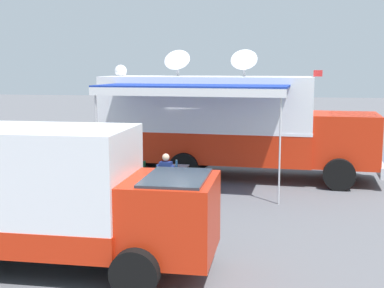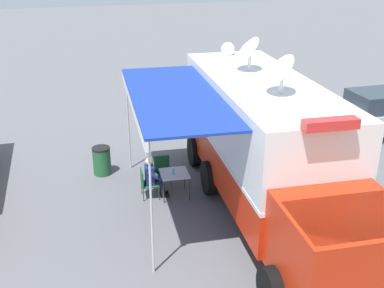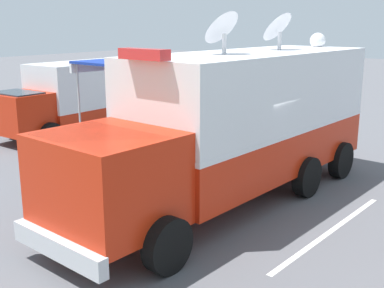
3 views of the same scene
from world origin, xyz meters
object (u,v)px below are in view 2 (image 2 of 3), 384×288
object	(u,v)px
traffic_cone	(196,125)
seated_responder	(153,176)
folding_chair_beside_table	(162,168)
command_truck	(267,146)
folding_table	(174,175)
trash_bin	(102,161)
car_far_corner	(380,114)
water_bottle	(173,171)
folding_chair_at_table	(146,181)

from	to	relation	value
traffic_cone	seated_responder	bearing A→B (deg)	59.97
folding_chair_beside_table	command_truck	bearing A→B (deg)	134.49
folding_table	seated_responder	distance (m)	0.62
trash_bin	traffic_cone	size ratio (longest dim) A/B	1.57
command_truck	car_far_corner	size ratio (longest dim) A/B	2.29
seated_responder	traffic_cone	world-z (taller)	seated_responder
folding_table	water_bottle	size ratio (longest dim) A/B	3.80
folding_chair_beside_table	traffic_cone	world-z (taller)	folding_chair_beside_table
folding_chair_at_table	car_far_corner	size ratio (longest dim) A/B	0.21
trash_bin	folding_table	bearing A→B (deg)	132.95
command_truck	folding_chair_beside_table	bearing A→B (deg)	-45.51
water_bottle	folding_table	bearing A→B (deg)	-119.37
traffic_cone	water_bottle	bearing A→B (deg)	66.35
water_bottle	car_far_corner	distance (m)	9.08
trash_bin	car_far_corner	size ratio (longest dim) A/B	0.22
folding_table	car_far_corner	xyz separation A→B (m)	(-8.67, -2.44, 0.21)
seated_responder	car_far_corner	size ratio (longest dim) A/B	0.30
folding_table	folding_chair_at_table	distance (m)	0.82
command_truck	water_bottle	bearing A→B (deg)	-32.78
folding_chair_beside_table	trash_bin	size ratio (longest dim) A/B	0.96
folding_chair_beside_table	traffic_cone	xyz separation A→B (m)	(-2.21, -3.85, -0.23)
folding_table	car_far_corner	world-z (taller)	car_far_corner
command_truck	folding_chair_beside_table	size ratio (longest dim) A/B	11.07
trash_bin	traffic_cone	world-z (taller)	trash_bin
water_bottle	seated_responder	xyz separation A→B (m)	(0.56, -0.19, -0.18)
folding_table	water_bottle	bearing A→B (deg)	60.63
command_truck	car_far_corner	distance (m)	7.70
folding_table	trash_bin	xyz separation A→B (m)	(1.87, -2.01, -0.22)
folding_chair_beside_table	trash_bin	xyz separation A→B (m)	(1.70, -1.16, -0.06)
seated_responder	trash_bin	distance (m)	2.30
trash_bin	folding_chair_at_table	bearing A→B (deg)	119.46
water_bottle	traffic_cone	xyz separation A→B (m)	(-2.10, -4.78, -0.55)
traffic_cone	command_truck	bearing A→B (deg)	90.90
water_bottle	folding_chair_beside_table	xyz separation A→B (m)	(0.12, -0.94, -0.32)
car_far_corner	seated_responder	bearing A→B (deg)	14.16
water_bottle	folding_chair_beside_table	distance (m)	1.00
folding_chair_at_table	water_bottle	bearing A→B (deg)	164.81
folding_chair_at_table	traffic_cone	size ratio (longest dim) A/B	1.50
folding_table	trash_bin	bearing A→B (deg)	-47.05
water_bottle	car_far_corner	bearing A→B (deg)	-163.81
water_bottle	traffic_cone	bearing A→B (deg)	-113.65
command_truck	folding_table	size ratio (longest dim) A/B	11.32
command_truck	trash_bin	xyz separation A→B (m)	(4.01, -3.51, -1.49)
folding_chair_at_table	folding_chair_beside_table	size ratio (longest dim) A/B	1.00
water_bottle	traffic_cone	size ratio (longest dim) A/B	0.39
traffic_cone	car_far_corner	distance (m)	7.02
water_bottle	trash_bin	distance (m)	2.81
seated_responder	traffic_cone	bearing A→B (deg)	-120.03
folding_table	folding_chair_at_table	bearing A→B (deg)	-8.06
folding_chair_at_table	traffic_cone	distance (m)	5.40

